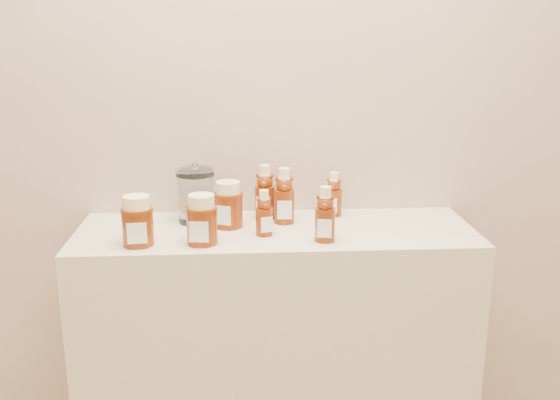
{
  "coord_description": "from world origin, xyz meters",
  "views": [
    {
      "loc": [
        -0.1,
        -0.23,
        1.49
      ],
      "look_at": [
        0.01,
        1.52,
        1.0
      ],
      "focal_mm": 40.0,
      "sensor_mm": 36.0,
      "label": 1
    }
  ],
  "objects_px": {
    "bear_bottle_back_left": "(265,189)",
    "bear_bottle_front_left": "(264,210)",
    "honey_jar_left": "(137,221)",
    "display_table": "(276,362)",
    "glass_canister": "(196,193)"
  },
  "relations": [
    {
      "from": "bear_bottle_front_left",
      "to": "honey_jar_left",
      "type": "height_order",
      "value": "bear_bottle_front_left"
    },
    {
      "from": "display_table",
      "to": "honey_jar_left",
      "type": "height_order",
      "value": "honey_jar_left"
    },
    {
      "from": "bear_bottle_back_left",
      "to": "honey_jar_left",
      "type": "bearing_deg",
      "value": -135.6
    },
    {
      "from": "display_table",
      "to": "honey_jar_left",
      "type": "bearing_deg",
      "value": -163.66
    },
    {
      "from": "bear_bottle_front_left",
      "to": "honey_jar_left",
      "type": "xyz_separation_m",
      "value": [
        -0.35,
        -0.06,
        -0.01
      ]
    },
    {
      "from": "display_table",
      "to": "honey_jar_left",
      "type": "distance_m",
      "value": 0.66
    },
    {
      "from": "glass_canister",
      "to": "honey_jar_left",
      "type": "bearing_deg",
      "value": -125.65
    },
    {
      "from": "display_table",
      "to": "bear_bottle_front_left",
      "type": "bearing_deg",
      "value": -126.38
    },
    {
      "from": "bear_bottle_back_left",
      "to": "bear_bottle_front_left",
      "type": "height_order",
      "value": "bear_bottle_back_left"
    },
    {
      "from": "display_table",
      "to": "glass_canister",
      "type": "relative_size",
      "value": 6.56
    },
    {
      "from": "bear_bottle_front_left",
      "to": "glass_canister",
      "type": "relative_size",
      "value": 0.84
    },
    {
      "from": "honey_jar_left",
      "to": "bear_bottle_back_left",
      "type": "bearing_deg",
      "value": 26.57
    },
    {
      "from": "bear_bottle_back_left",
      "to": "glass_canister",
      "type": "bearing_deg",
      "value": -162.23
    },
    {
      "from": "bear_bottle_front_left",
      "to": "glass_canister",
      "type": "distance_m",
      "value": 0.25
    },
    {
      "from": "bear_bottle_back_left",
      "to": "bear_bottle_front_left",
      "type": "relative_size",
      "value": 1.28
    }
  ]
}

